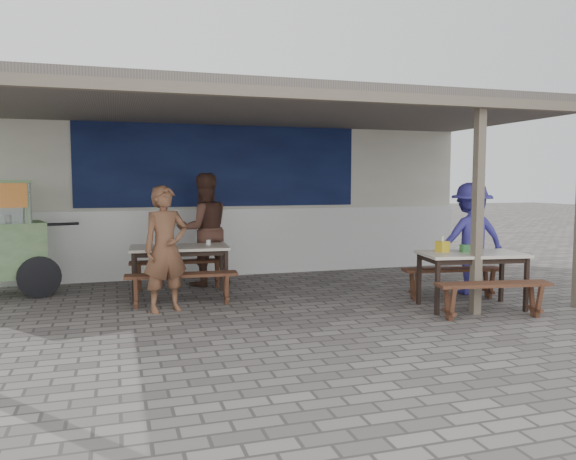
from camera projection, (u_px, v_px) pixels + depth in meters
The scene contains 16 objects.
ground at pixel (280, 311), 7.37m from camera, with size 60.00×60.00×0.00m, color slate.
back_wall at pixel (226, 180), 10.62m from camera, with size 9.00×1.28×3.50m.
warung_roof at pixel (263, 110), 7.99m from camera, with size 9.00×4.21×2.81m.
table_left at pixel (180, 251), 8.21m from camera, with size 1.46×0.87×0.75m.
bench_left_street at pixel (182, 282), 7.61m from camera, with size 1.52×0.39×0.45m.
bench_left_wall at pixel (179, 267), 8.86m from camera, with size 1.52×0.39×0.45m.
table_right at pixel (472, 258), 7.48m from camera, with size 1.43×0.93×0.75m.
bench_right_street at pixel (493, 292), 6.93m from camera, with size 1.46×0.50×0.45m.
bench_right_wall at pixel (452, 276), 8.08m from camera, with size 1.46×0.50×0.45m.
patron_street_side at pixel (166, 249), 7.27m from camera, with size 0.60×0.39×1.64m, color brown.
patron_wall_side at pixel (204, 230), 9.12m from camera, with size 0.89×0.69×1.83m, color #4E3026.
patron_right_table at pixel (471, 238), 8.45m from camera, with size 1.08×0.62×1.68m, color #3B3698.
tissue_box at pixel (442, 246), 7.56m from camera, with size 0.14×0.14×0.14m, color gold.
donation_box at pixel (467, 248), 7.51m from camera, with size 0.15×0.10×0.10m, color #34763E.
condiment_jar at pixel (208, 242), 8.37m from camera, with size 0.07×0.07×0.08m, color silver.
condiment_bowl at pixel (160, 245), 8.11m from camera, with size 0.22×0.22×0.05m, color silver.
Camera 1 is at (-2.04, -6.95, 1.70)m, focal length 35.00 mm.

